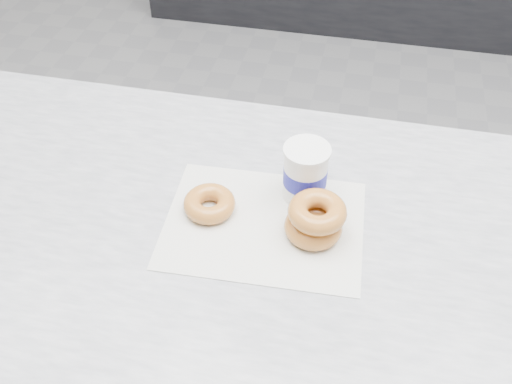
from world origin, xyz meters
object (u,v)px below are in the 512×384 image
donut_stack (315,219)px  counter (278,374)px  donut_single (209,204)px  coffee_cup (305,172)px

donut_stack → counter: bearing=-147.1°
donut_single → counter: bearing=-17.1°
counter → donut_stack: size_ratio=22.07×
coffee_cup → donut_single: bearing=-148.2°
donut_single → coffee_cup: bearing=25.3°
counter → coffee_cup: size_ratio=27.80×
counter → coffee_cup: (0.01, 0.12, 0.50)m
donut_stack → coffee_cup: coffee_cup is taller
donut_stack → coffee_cup: size_ratio=1.26×
counter → donut_single: donut_single is taller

